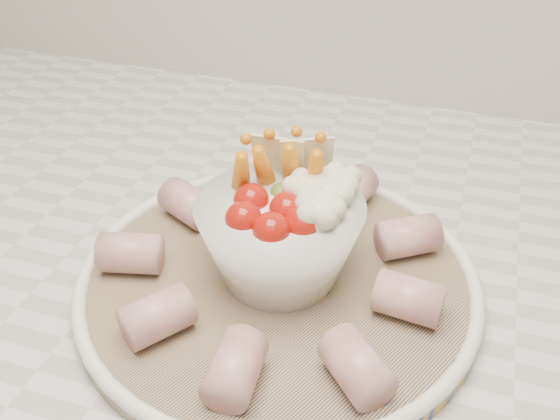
% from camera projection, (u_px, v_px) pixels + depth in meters
% --- Properties ---
extents(serving_platter, '(0.45, 0.45, 0.02)m').
position_uv_depth(serving_platter, '(278.00, 280.00, 0.53)').
color(serving_platter, navy).
rests_on(serving_platter, kitchen_counter).
extents(veggie_bowl, '(0.14, 0.14, 0.11)m').
position_uv_depth(veggie_bowl, '(283.00, 231.00, 0.51)').
color(veggie_bowl, white).
rests_on(veggie_bowl, serving_platter).
extents(cured_meat_rolls, '(0.29, 0.30, 0.03)m').
position_uv_depth(cured_meat_rolls, '(278.00, 260.00, 0.52)').
color(cured_meat_rolls, '#AD4F57').
rests_on(cured_meat_rolls, serving_platter).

